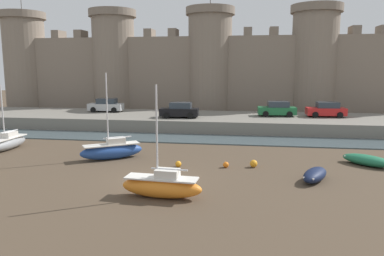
{
  "coord_description": "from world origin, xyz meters",
  "views": [
    {
      "loc": [
        5.56,
        -20.87,
        6.64
      ],
      "look_at": [
        1.65,
        4.35,
        2.5
      ],
      "focal_mm": 35.0,
      "sensor_mm": 36.0,
      "label": 1
    }
  ],
  "objects_px": {
    "sailboat_near_channel_right": "(112,150)",
    "mooring_buoy_near_channel": "(254,164)",
    "car_quay_centre_west": "(180,110)",
    "car_quay_west": "(106,105)",
    "car_quay_east": "(326,110)",
    "rowboat_foreground_left": "(315,175)",
    "sailboat_foreground_centre": "(7,143)",
    "sailboat_midflat_centre": "(162,186)",
    "mooring_buoy_near_shore": "(178,164)",
    "car_quay_centre_east": "(277,109)",
    "mooring_buoy_mid_mud": "(226,165)",
    "rowboat_midflat_right": "(367,160)"
  },
  "relations": [
    {
      "from": "rowboat_midflat_right",
      "to": "sailboat_midflat_centre",
      "type": "bearing_deg",
      "value": -145.97
    },
    {
      "from": "sailboat_midflat_centre",
      "to": "mooring_buoy_near_channel",
      "type": "distance_m",
      "value": 8.22
    },
    {
      "from": "car_quay_west",
      "to": "car_quay_east",
      "type": "bearing_deg",
      "value": -2.05
    },
    {
      "from": "rowboat_midflat_right",
      "to": "mooring_buoy_near_shore",
      "type": "distance_m",
      "value": 12.93
    },
    {
      "from": "car_quay_centre_west",
      "to": "car_quay_west",
      "type": "bearing_deg",
      "value": 158.31
    },
    {
      "from": "sailboat_near_channel_right",
      "to": "car_quay_centre_west",
      "type": "relative_size",
      "value": 1.5
    },
    {
      "from": "sailboat_near_channel_right",
      "to": "sailboat_foreground_centre",
      "type": "height_order",
      "value": "sailboat_near_channel_right"
    },
    {
      "from": "car_quay_centre_east",
      "to": "rowboat_foreground_left",
      "type": "bearing_deg",
      "value": -87.4
    },
    {
      "from": "sailboat_foreground_centre",
      "to": "rowboat_foreground_left",
      "type": "xyz_separation_m",
      "value": [
        23.36,
        -5.01,
        -0.19
      ]
    },
    {
      "from": "car_quay_centre_east",
      "to": "mooring_buoy_near_channel",
      "type": "bearing_deg",
      "value": -98.76
    },
    {
      "from": "mooring_buoy_near_channel",
      "to": "car_quay_centre_west",
      "type": "distance_m",
      "value": 16.35
    },
    {
      "from": "rowboat_foreground_left",
      "to": "car_quay_west",
      "type": "height_order",
      "value": "car_quay_west"
    },
    {
      "from": "rowboat_midflat_right",
      "to": "mooring_buoy_near_shore",
      "type": "bearing_deg",
      "value": -169.47
    },
    {
      "from": "rowboat_foreground_left",
      "to": "car_quay_east",
      "type": "bearing_deg",
      "value": 77.73
    },
    {
      "from": "mooring_buoy_near_channel",
      "to": "car_quay_west",
      "type": "distance_m",
      "value": 25.32
    },
    {
      "from": "rowboat_midflat_right",
      "to": "car_quay_west",
      "type": "relative_size",
      "value": 0.83
    },
    {
      "from": "mooring_buoy_near_channel",
      "to": "car_quay_centre_east",
      "type": "relative_size",
      "value": 0.12
    },
    {
      "from": "mooring_buoy_near_channel",
      "to": "car_quay_centre_west",
      "type": "relative_size",
      "value": 0.12
    },
    {
      "from": "sailboat_foreground_centre",
      "to": "sailboat_midflat_centre",
      "type": "height_order",
      "value": "sailboat_midflat_centre"
    },
    {
      "from": "rowboat_midflat_right",
      "to": "sailboat_foreground_centre",
      "type": "bearing_deg",
      "value": 178.42
    },
    {
      "from": "sailboat_midflat_centre",
      "to": "car_quay_centre_east",
      "type": "relative_size",
      "value": 1.39
    },
    {
      "from": "rowboat_foreground_left",
      "to": "car_quay_centre_east",
      "type": "distance_m",
      "value": 19.84
    },
    {
      "from": "sailboat_foreground_centre",
      "to": "sailboat_midflat_centre",
      "type": "xyz_separation_m",
      "value": [
        15.1,
        -9.14,
        0.04
      ]
    },
    {
      "from": "rowboat_foreground_left",
      "to": "car_quay_centre_west",
      "type": "height_order",
      "value": "car_quay_centre_west"
    },
    {
      "from": "car_quay_east",
      "to": "car_quay_west",
      "type": "bearing_deg",
      "value": 177.95
    },
    {
      "from": "sailboat_foreground_centre",
      "to": "car_quay_east",
      "type": "height_order",
      "value": "sailboat_foreground_centre"
    },
    {
      "from": "sailboat_near_channel_right",
      "to": "mooring_buoy_near_channel",
      "type": "xyz_separation_m",
      "value": [
        10.25,
        -0.78,
        -0.41
      ]
    },
    {
      "from": "car_quay_centre_west",
      "to": "car_quay_east",
      "type": "bearing_deg",
      "value": 10.83
    },
    {
      "from": "car_quay_centre_west",
      "to": "sailboat_foreground_centre",
      "type": "bearing_deg",
      "value": -135.53
    },
    {
      "from": "sailboat_midflat_centre",
      "to": "car_quay_centre_east",
      "type": "xyz_separation_m",
      "value": [
        7.37,
        23.87,
        1.48
      ]
    },
    {
      "from": "rowboat_midflat_right",
      "to": "mooring_buoy_near_shore",
      "type": "relative_size",
      "value": 8.37
    },
    {
      "from": "car_quay_centre_east",
      "to": "rowboat_midflat_right",
      "type": "bearing_deg",
      "value": -71.97
    },
    {
      "from": "mooring_buoy_near_shore",
      "to": "mooring_buoy_mid_mud",
      "type": "bearing_deg",
      "value": 5.87
    },
    {
      "from": "car_quay_west",
      "to": "sailboat_foreground_centre",
      "type": "bearing_deg",
      "value": -98.24
    },
    {
      "from": "sailboat_near_channel_right",
      "to": "rowboat_midflat_right",
      "type": "relative_size",
      "value": 1.81
    },
    {
      "from": "mooring_buoy_near_channel",
      "to": "car_quay_centre_east",
      "type": "height_order",
      "value": "car_quay_centre_east"
    },
    {
      "from": "rowboat_midflat_right",
      "to": "mooring_buoy_mid_mud",
      "type": "height_order",
      "value": "rowboat_midflat_right"
    },
    {
      "from": "rowboat_foreground_left",
      "to": "mooring_buoy_near_channel",
      "type": "bearing_deg",
      "value": 143.83
    },
    {
      "from": "sailboat_foreground_centre",
      "to": "car_quay_centre_west",
      "type": "xyz_separation_m",
      "value": [
        12.07,
        11.85,
        1.52
      ]
    },
    {
      "from": "rowboat_midflat_right",
      "to": "mooring_buoy_mid_mud",
      "type": "bearing_deg",
      "value": -167.93
    },
    {
      "from": "rowboat_foreground_left",
      "to": "rowboat_midflat_right",
      "type": "relative_size",
      "value": 0.87
    },
    {
      "from": "mooring_buoy_near_channel",
      "to": "car_quay_centre_east",
      "type": "xyz_separation_m",
      "value": [
        2.64,
        17.16,
        1.86
      ]
    },
    {
      "from": "mooring_buoy_near_shore",
      "to": "sailboat_near_channel_right",
      "type": "bearing_deg",
      "value": 164.24
    },
    {
      "from": "rowboat_foreground_left",
      "to": "mooring_buoy_near_shore",
      "type": "distance_m",
      "value": 8.77
    },
    {
      "from": "car_quay_east",
      "to": "rowboat_foreground_left",
      "type": "bearing_deg",
      "value": -102.27
    },
    {
      "from": "rowboat_midflat_right",
      "to": "car_quay_west",
      "type": "height_order",
      "value": "car_quay_west"
    },
    {
      "from": "mooring_buoy_near_shore",
      "to": "car_quay_west",
      "type": "height_order",
      "value": "car_quay_west"
    },
    {
      "from": "mooring_buoy_near_shore",
      "to": "car_quay_east",
      "type": "distance_m",
      "value": 22.18
    },
    {
      "from": "car_quay_centre_west",
      "to": "car_quay_west",
      "type": "distance_m",
      "value": 10.53
    },
    {
      "from": "sailboat_foreground_centre",
      "to": "car_quay_east",
      "type": "bearing_deg",
      "value": 28.19
    }
  ]
}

